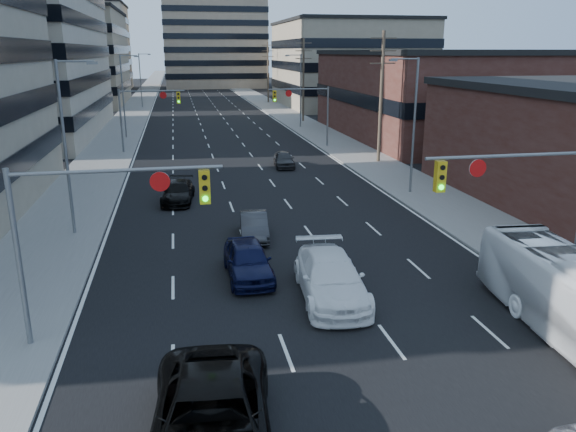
% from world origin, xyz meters
% --- Properties ---
extents(road_surface, '(18.00, 300.00, 0.02)m').
position_xyz_m(road_surface, '(0.00, 130.00, 0.01)').
color(road_surface, black).
rests_on(road_surface, ground).
extents(sidewalk_left, '(5.00, 300.00, 0.15)m').
position_xyz_m(sidewalk_left, '(-11.50, 130.00, 0.07)').
color(sidewalk_left, slate).
rests_on(sidewalk_left, ground).
extents(sidewalk_right, '(5.00, 300.00, 0.15)m').
position_xyz_m(sidewalk_right, '(11.50, 130.00, 0.07)').
color(sidewalk_right, slate).
rests_on(sidewalk_right, ground).
extents(office_left_far, '(20.00, 30.00, 16.00)m').
position_xyz_m(office_left_far, '(-24.00, 100.00, 8.00)').
color(office_left_far, gray).
rests_on(office_left_far, ground).
extents(storefront_right_mid, '(20.00, 30.00, 9.00)m').
position_xyz_m(storefront_right_mid, '(24.00, 50.00, 4.50)').
color(storefront_right_mid, '#472119').
rests_on(storefront_right_mid, ground).
extents(office_right_far, '(22.00, 28.00, 14.00)m').
position_xyz_m(office_right_far, '(25.00, 88.00, 7.00)').
color(office_right_far, gray).
rests_on(office_right_far, ground).
extents(bg_block_left, '(24.00, 24.00, 20.00)m').
position_xyz_m(bg_block_left, '(-28.00, 140.00, 10.00)').
color(bg_block_left, '#ADA089').
rests_on(bg_block_left, ground).
extents(bg_block_right, '(22.00, 22.00, 12.00)m').
position_xyz_m(bg_block_right, '(32.00, 130.00, 6.00)').
color(bg_block_right, gray).
rests_on(bg_block_right, ground).
extents(signal_near_left, '(6.59, 0.33, 6.00)m').
position_xyz_m(signal_near_left, '(-7.45, 8.00, 4.33)').
color(signal_near_left, slate).
rests_on(signal_near_left, ground).
extents(signal_near_right, '(6.59, 0.33, 6.00)m').
position_xyz_m(signal_near_right, '(7.45, 8.00, 4.33)').
color(signal_near_right, slate).
rests_on(signal_near_right, ground).
extents(signal_far_left, '(6.09, 0.33, 6.00)m').
position_xyz_m(signal_far_left, '(-7.68, 45.00, 4.30)').
color(signal_far_left, slate).
rests_on(signal_far_left, ground).
extents(signal_far_right, '(6.09, 0.33, 6.00)m').
position_xyz_m(signal_far_right, '(7.68, 45.00, 4.30)').
color(signal_far_right, slate).
rests_on(signal_far_right, ground).
extents(utility_pole_block, '(2.20, 0.28, 11.00)m').
position_xyz_m(utility_pole_block, '(12.20, 36.00, 5.78)').
color(utility_pole_block, '#4C3D2D').
rests_on(utility_pole_block, ground).
extents(utility_pole_midblock, '(2.20, 0.28, 11.00)m').
position_xyz_m(utility_pole_midblock, '(12.20, 66.00, 5.78)').
color(utility_pole_midblock, '#4C3D2D').
rests_on(utility_pole_midblock, ground).
extents(utility_pole_distant, '(2.20, 0.28, 11.00)m').
position_xyz_m(utility_pole_distant, '(12.20, 96.00, 5.78)').
color(utility_pole_distant, '#4C3D2D').
rests_on(utility_pole_distant, ground).
extents(streetlight_left_near, '(2.03, 0.22, 9.00)m').
position_xyz_m(streetlight_left_near, '(-10.34, 20.00, 5.05)').
color(streetlight_left_near, slate).
rests_on(streetlight_left_near, ground).
extents(streetlight_left_mid, '(2.03, 0.22, 9.00)m').
position_xyz_m(streetlight_left_mid, '(-10.34, 55.00, 5.05)').
color(streetlight_left_mid, slate).
rests_on(streetlight_left_mid, ground).
extents(streetlight_left_far, '(2.03, 0.22, 9.00)m').
position_xyz_m(streetlight_left_far, '(-10.34, 90.00, 5.05)').
color(streetlight_left_far, slate).
rests_on(streetlight_left_far, ground).
extents(streetlight_right_near, '(2.03, 0.22, 9.00)m').
position_xyz_m(streetlight_right_near, '(10.34, 25.00, 5.05)').
color(streetlight_right_near, slate).
rests_on(streetlight_right_near, ground).
extents(streetlight_right_far, '(2.03, 0.22, 9.00)m').
position_xyz_m(streetlight_right_far, '(10.34, 60.00, 5.05)').
color(streetlight_right_far, slate).
rests_on(streetlight_right_far, ground).
extents(black_pickup, '(3.52, 6.65, 1.78)m').
position_xyz_m(black_pickup, '(-4.45, 1.68, 0.89)').
color(black_pickup, black).
rests_on(black_pickup, ground).
extents(white_van, '(2.85, 6.07, 1.71)m').
position_xyz_m(white_van, '(0.72, 9.80, 0.86)').
color(white_van, white).
rests_on(white_van, ground).
extents(sedan_blue, '(1.91, 4.63, 1.57)m').
position_xyz_m(sedan_blue, '(-2.21, 12.52, 0.78)').
color(sedan_blue, black).
rests_on(sedan_blue, ground).
extents(sedan_grey_center, '(1.71, 4.06, 1.30)m').
position_xyz_m(sedan_grey_center, '(-1.22, 17.81, 0.65)').
color(sedan_grey_center, '#333235').
rests_on(sedan_grey_center, ground).
extents(sedan_black_far, '(2.40, 4.79, 1.33)m').
position_xyz_m(sedan_black_far, '(-5.04, 25.87, 0.67)').
color(sedan_black_far, black).
rests_on(sedan_black_far, ground).
extents(sedan_grey_right, '(1.86, 4.01, 1.33)m').
position_xyz_m(sedan_grey_right, '(3.77, 35.77, 0.66)').
color(sedan_grey_right, '#2E2E30').
rests_on(sedan_grey_right, ground).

